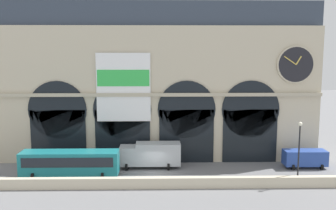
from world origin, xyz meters
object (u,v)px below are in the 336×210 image
at_px(street_lamp_quayside, 299,145).
at_px(box_truck_center, 151,154).
at_px(bus_midwest, 70,163).
at_px(van_east, 305,158).

bearing_deg(street_lamp_quayside, box_truck_center, 158.37).
distance_m(bus_midwest, box_truck_center, 9.82).
height_order(van_east, street_lamp_quayside, street_lamp_quayside).
height_order(box_truck_center, van_east, box_truck_center).
height_order(bus_midwest, street_lamp_quayside, street_lamp_quayside).
bearing_deg(van_east, box_truck_center, 178.89).
bearing_deg(van_east, bus_midwest, -173.34).
bearing_deg(street_lamp_quayside, van_east, 62.53).
distance_m(bus_midwest, van_east, 28.43).
height_order(bus_midwest, van_east, bus_midwest).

